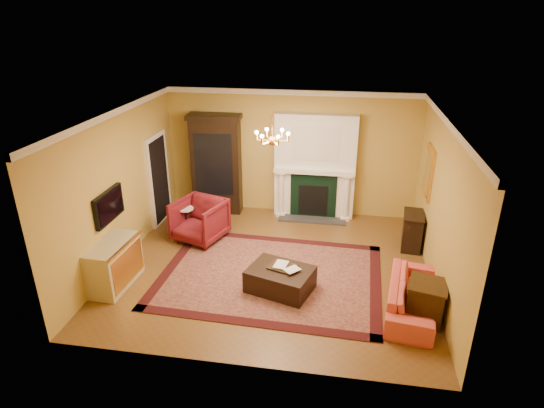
% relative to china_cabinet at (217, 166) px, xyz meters
% --- Properties ---
extents(floor, '(6.00, 5.50, 0.02)m').
position_rel_china_cabinet_xyz_m(floor, '(1.78, -2.49, -1.17)').
color(floor, brown).
rests_on(floor, ground).
extents(ceiling, '(6.00, 5.50, 0.02)m').
position_rel_china_cabinet_xyz_m(ceiling, '(1.78, -2.49, 1.85)').
color(ceiling, silver).
rests_on(ceiling, wall_back).
extents(wall_back, '(6.00, 0.02, 3.00)m').
position_rel_china_cabinet_xyz_m(wall_back, '(1.78, 0.27, 0.34)').
color(wall_back, '#B39740').
rests_on(wall_back, floor).
extents(wall_front, '(6.00, 0.02, 3.00)m').
position_rel_china_cabinet_xyz_m(wall_front, '(1.78, -5.25, 0.34)').
color(wall_front, '#B39740').
rests_on(wall_front, floor).
extents(wall_left, '(0.02, 5.50, 3.00)m').
position_rel_china_cabinet_xyz_m(wall_left, '(-1.23, -2.49, 0.34)').
color(wall_left, '#B39740').
rests_on(wall_left, floor).
extents(wall_right, '(0.02, 5.50, 3.00)m').
position_rel_china_cabinet_xyz_m(wall_right, '(4.79, -2.49, 0.34)').
color(wall_right, '#B39740').
rests_on(wall_right, floor).
extents(fireplace, '(1.90, 0.70, 2.50)m').
position_rel_china_cabinet_xyz_m(fireplace, '(2.38, 0.08, 0.03)').
color(fireplace, white).
rests_on(fireplace, wall_back).
extents(crown_molding, '(6.00, 5.50, 0.12)m').
position_rel_china_cabinet_xyz_m(crown_molding, '(1.78, -1.53, 1.78)').
color(crown_molding, white).
rests_on(crown_molding, ceiling).
extents(doorway, '(0.08, 1.05, 2.10)m').
position_rel_china_cabinet_xyz_m(doorway, '(-1.18, -0.79, -0.12)').
color(doorway, silver).
rests_on(doorway, wall_left).
extents(tv_panel, '(0.09, 0.95, 0.58)m').
position_rel_china_cabinet_xyz_m(tv_panel, '(-1.17, -3.09, 0.19)').
color(tv_panel, black).
rests_on(tv_panel, wall_left).
extents(gilt_mirror, '(0.06, 0.76, 1.05)m').
position_rel_china_cabinet_xyz_m(gilt_mirror, '(4.74, -1.09, 0.49)').
color(gilt_mirror, gold).
rests_on(gilt_mirror, wall_right).
extents(chandelier, '(0.63, 0.55, 0.53)m').
position_rel_china_cabinet_xyz_m(chandelier, '(1.78, -2.49, 1.45)').
color(chandelier, gold).
rests_on(chandelier, ceiling).
extents(oriental_rug, '(4.24, 3.24, 0.02)m').
position_rel_china_cabinet_xyz_m(oriental_rug, '(1.79, -2.84, -1.15)').
color(oriental_rug, '#440E1A').
rests_on(oriental_rug, floor).
extents(china_cabinet, '(1.20, 0.61, 2.32)m').
position_rel_china_cabinet_xyz_m(china_cabinet, '(0.00, 0.00, 0.00)').
color(china_cabinet, black).
rests_on(china_cabinet, floor).
extents(wingback_armchair, '(1.22, 1.18, 1.01)m').
position_rel_china_cabinet_xyz_m(wingback_armchair, '(0.03, -1.61, -0.66)').
color(wingback_armchair, maroon).
rests_on(wingback_armchair, floor).
extents(pedestal_table, '(0.36, 0.36, 0.64)m').
position_rel_china_cabinet_xyz_m(pedestal_table, '(-0.34, -1.43, -0.79)').
color(pedestal_table, black).
rests_on(pedestal_table, floor).
extents(commode, '(0.59, 1.17, 0.85)m').
position_rel_china_cabinet_xyz_m(commode, '(-0.95, -3.59, -0.74)').
color(commode, '#C3B28E').
rests_on(commode, floor).
extents(coral_sofa, '(0.82, 1.95, 0.74)m').
position_rel_china_cabinet_xyz_m(coral_sofa, '(4.30, -3.50, -0.79)').
color(coral_sofa, '#D84F44').
rests_on(coral_sofa, floor).
extents(end_table, '(0.68, 0.68, 0.64)m').
position_rel_china_cabinet_xyz_m(end_table, '(4.50, -3.72, -0.84)').
color(end_table, '#3A250F').
rests_on(end_table, floor).
extents(console_table, '(0.46, 0.71, 0.75)m').
position_rel_china_cabinet_xyz_m(console_table, '(4.56, -1.25, -0.79)').
color(console_table, black).
rests_on(console_table, floor).
extents(leather_ottoman, '(1.29, 1.09, 0.41)m').
position_rel_china_cabinet_xyz_m(leather_ottoman, '(2.05, -3.27, -0.94)').
color(leather_ottoman, black).
rests_on(leather_ottoman, oriental_rug).
extents(ottoman_tray, '(0.56, 0.50, 0.03)m').
position_rel_china_cabinet_xyz_m(ottoman_tray, '(2.08, -3.21, -0.72)').
color(ottoman_tray, black).
rests_on(ottoman_tray, leather_ottoman).
extents(book_a, '(0.23, 0.06, 0.30)m').
position_rel_china_cabinet_xyz_m(book_a, '(1.93, -3.17, -0.55)').
color(book_a, gray).
rests_on(book_a, ottoman_tray).
extents(book_b, '(0.16, 0.15, 0.27)m').
position_rel_china_cabinet_xyz_m(book_b, '(2.19, -3.25, -0.57)').
color(book_b, gray).
rests_on(book_b, ottoman_tray).
extents(topiary_left, '(0.15, 0.15, 0.40)m').
position_rel_china_cabinet_xyz_m(topiary_left, '(1.58, 0.04, 0.29)').
color(topiary_left, tan).
rests_on(topiary_left, fireplace).
extents(topiary_right, '(0.15, 0.15, 0.40)m').
position_rel_china_cabinet_xyz_m(topiary_right, '(3.02, 0.04, 0.29)').
color(topiary_right, tan).
rests_on(topiary_right, fireplace).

